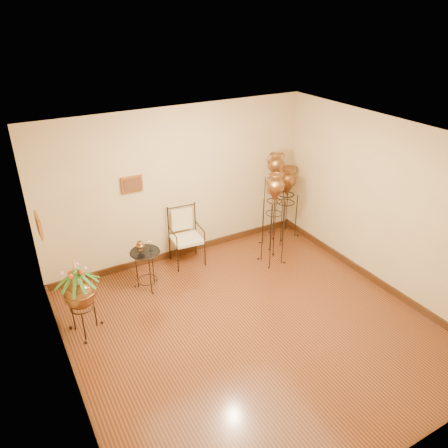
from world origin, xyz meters
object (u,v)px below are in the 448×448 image
side_table (146,269)px  armchair (187,237)px  amphora_mid (274,219)px  amphora_tall (274,200)px  planter_urn (79,291)px

side_table → armchair: bearing=22.5°
amphora_mid → side_table: (-2.28, 0.36, -0.52)m
amphora_tall → side_table: (-2.65, -0.16, -0.61)m
planter_urn → armchair: (2.11, 1.00, -0.19)m
planter_urn → armchair: 2.34m
amphora_tall → armchair: 1.80m
amphora_tall → planter_urn: (-3.83, -0.78, -0.25)m
amphora_tall → planter_urn: 3.92m
amphora_tall → side_table: amphora_tall is taller
planter_urn → armchair: size_ratio=1.22×
amphora_tall → amphora_mid: (-0.36, -0.52, -0.09)m
amphora_tall → amphora_mid: size_ratio=1.09×
amphora_mid → armchair: amphora_mid is taller
armchair → side_table: armchair is taller
planter_urn → side_table: planter_urn is taller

